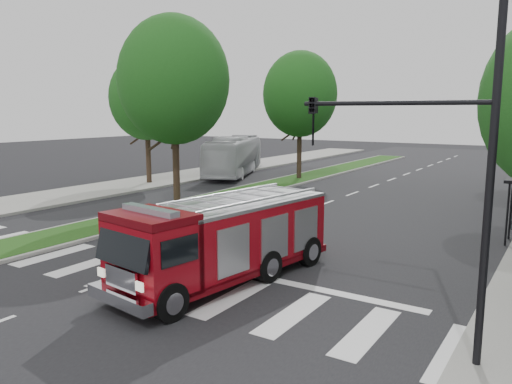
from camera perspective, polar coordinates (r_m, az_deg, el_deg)
ground at (r=18.99m, az=-7.45°, el=-6.86°), size 140.00×140.00×0.00m
sidewalk_left at (r=35.93m, az=-14.90°, el=0.65°), size 5.00×80.00×0.15m
median at (r=36.91m, az=3.47°, el=1.17°), size 3.00×50.00×0.15m
tree_median_near at (r=26.77m, az=-9.36°, el=12.48°), size 5.80×5.80×10.16m
tree_median_far at (r=38.32m, az=5.06°, el=11.06°), size 5.60×5.60×9.72m
tree_left_mid at (r=36.59m, az=-12.42°, el=10.46°), size 5.20×5.20×9.16m
streetlight_right_near at (r=10.65m, az=20.72°, el=5.58°), size 4.08×0.22×8.00m
fire_engine at (r=15.43m, az=-3.54°, el=-5.48°), size 3.45×8.19×2.75m
city_bus at (r=41.45m, az=-2.54°, el=4.17°), size 6.96×11.54×3.18m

